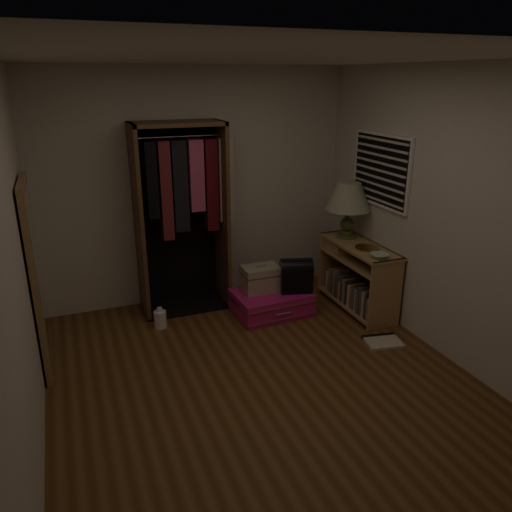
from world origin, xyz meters
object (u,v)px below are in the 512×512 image
(black_bag, at_px, (296,274))
(floor_mirror, at_px, (37,278))
(table_lamp, at_px, (349,198))
(white_jug, at_px, (160,319))
(pink_suitcase, at_px, (271,303))
(open_wardrobe, at_px, (184,201))
(console_bookshelf, at_px, (356,274))
(train_case, at_px, (261,278))

(black_bag, bearing_deg, floor_mirror, -161.13)
(table_lamp, height_order, white_jug, table_lamp)
(pink_suitcase, distance_m, table_lamp, 1.45)
(open_wardrobe, bearing_deg, white_jug, -133.65)
(console_bookshelf, height_order, pink_suitcase, console_bookshelf)
(floor_mirror, relative_size, pink_suitcase, 1.99)
(open_wardrobe, height_order, pink_suitcase, open_wardrobe)
(floor_mirror, bearing_deg, train_case, 8.15)
(console_bookshelf, distance_m, pink_suitcase, 1.01)
(white_jug, bearing_deg, train_case, -0.74)
(open_wardrobe, relative_size, floor_mirror, 1.21)
(train_case, relative_size, white_jug, 1.81)
(console_bookshelf, height_order, black_bag, console_bookshelf)
(console_bookshelf, height_order, table_lamp, table_lamp)
(open_wardrobe, bearing_deg, pink_suitcase, -34.87)
(floor_mirror, height_order, train_case, floor_mirror)
(console_bookshelf, distance_m, table_lamp, 0.85)
(console_bookshelf, bearing_deg, train_case, 164.92)
(train_case, distance_m, black_bag, 0.39)
(train_case, bearing_deg, console_bookshelf, -14.60)
(pink_suitcase, relative_size, white_jug, 3.77)
(floor_mirror, bearing_deg, white_jug, 17.03)
(train_case, bearing_deg, white_jug, 179.73)
(train_case, bearing_deg, floor_mirror, -171.37)
(train_case, xyz_separation_m, black_bag, (0.35, -0.16, 0.05))
(open_wardrobe, xyz_separation_m, table_lamp, (1.75, -0.48, -0.01))
(pink_suitcase, height_order, train_case, train_case)
(console_bookshelf, distance_m, floor_mirror, 3.27)
(pink_suitcase, bearing_deg, train_case, 127.31)
(console_bookshelf, distance_m, white_jug, 2.20)
(console_bookshelf, height_order, train_case, console_bookshelf)
(pink_suitcase, distance_m, black_bag, 0.42)
(floor_mirror, height_order, table_lamp, floor_mirror)
(floor_mirror, relative_size, train_case, 4.16)
(table_lamp, bearing_deg, train_case, 178.62)
(pink_suitcase, distance_m, train_case, 0.29)
(table_lamp, bearing_deg, console_bookshelf, -90.81)
(train_case, distance_m, table_lamp, 1.32)
(console_bookshelf, xyz_separation_m, white_jug, (-2.16, 0.29, -0.30))
(console_bookshelf, xyz_separation_m, table_lamp, (0.00, 0.25, 0.81))
(floor_mirror, bearing_deg, table_lamp, 5.13)
(white_jug, bearing_deg, console_bookshelf, -7.73)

